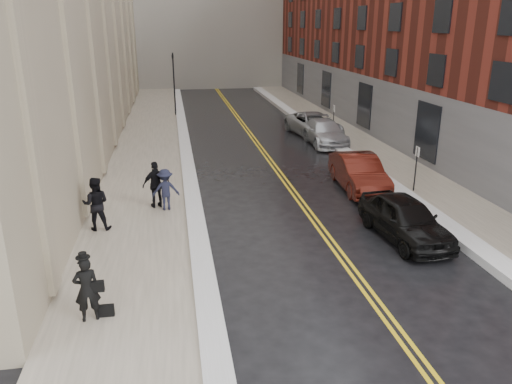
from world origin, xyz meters
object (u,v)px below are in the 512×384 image
object	(u,v)px
pedestrian_a	(96,204)
pedestrian_c	(156,184)
pedestrian_b	(166,189)
car_maroon	(359,172)
car_silver_far	(314,124)
car_silver_near	(325,132)
car_black	(405,219)
pedestrian_main	(87,289)

from	to	relation	value
pedestrian_a	pedestrian_c	distance (m)	2.98
pedestrian_b	car_maroon	bearing A→B (deg)	-173.22
car_maroon	car_silver_far	xyz separation A→B (m)	(1.17, 11.79, -0.03)
pedestrian_b	pedestrian_c	xyz separation A→B (m)	(-0.38, 0.36, 0.12)
car_silver_near	pedestrian_c	xyz separation A→B (m)	(-10.50, -10.53, 0.36)
pedestrian_a	pedestrian_b	bearing A→B (deg)	-143.25
car_black	car_silver_far	size ratio (longest dim) A/B	0.82
car_silver_far	pedestrian_b	size ratio (longest dim) A/B	3.28
car_maroon	pedestrian_b	xyz separation A→B (m)	(-8.95, -1.64, 0.20)
car_maroon	car_silver_near	world-z (taller)	car_maroon
car_maroon	car_black	bearing A→B (deg)	-91.11
pedestrian_main	pedestrian_a	xyz separation A→B (m)	(-0.56, 6.20, 0.12)
car_maroon	pedestrian_c	size ratio (longest dim) A/B	2.52
pedestrian_c	pedestrian_b	bearing A→B (deg)	118.59
car_silver_far	car_maroon	bearing A→B (deg)	-103.39
car_maroon	pedestrian_c	world-z (taller)	pedestrian_c
car_black	pedestrian_main	distance (m)	11.15
car_black	pedestrian_c	distance (m)	9.98
pedestrian_a	car_silver_near	bearing A→B (deg)	-132.50
car_silver_near	pedestrian_c	bearing A→B (deg)	-133.67
car_black	car_maroon	distance (m)	5.80
car_silver_far	pedestrian_b	distance (m)	16.82
car_black	pedestrian_main	bearing A→B (deg)	-164.98
car_black	pedestrian_c	xyz separation A→B (m)	(-8.90, 4.50, 0.34)
pedestrian_main	car_silver_far	bearing A→B (deg)	-131.29
car_silver_near	pedestrian_b	world-z (taller)	pedestrian_b
car_silver_far	pedestrian_main	xyz separation A→B (m)	(-12.09, -21.35, 0.26)
car_maroon	car_silver_far	world-z (taller)	car_maroon
car_maroon	pedestrian_main	distance (m)	14.51
pedestrian_main	car_silver_near	bearing A→B (deg)	-134.49
car_black	car_silver_near	size ratio (longest dim) A/B	0.87
pedestrian_a	pedestrian_b	world-z (taller)	pedestrian_a
car_silver_near	pedestrian_a	size ratio (longest dim) A/B	2.62
car_black	car_maroon	bearing A→B (deg)	81.00
car_black	pedestrian_b	size ratio (longest dim) A/B	2.68
car_maroon	car_silver_near	xyz separation A→B (m)	(1.17, 9.25, -0.05)
car_silver_near	pedestrian_main	distance (m)	22.36
pedestrian_a	car_black	bearing A→B (deg)	170.20
pedestrian_c	car_maroon	bearing A→B (deg)	170.25
car_black	car_silver_near	bearing A→B (deg)	79.14
pedestrian_a	pedestrian_b	size ratio (longest dim) A/B	1.17
car_maroon	pedestrian_a	xyz separation A→B (m)	(-11.48, -3.36, 0.35)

